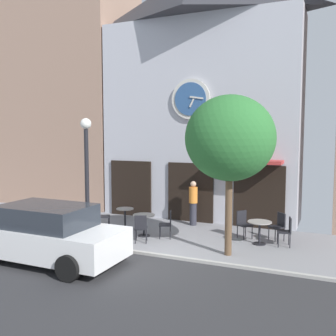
{
  "coord_description": "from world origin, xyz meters",
  "views": [
    {
      "loc": [
        4.33,
        -9.5,
        3.49
      ],
      "look_at": [
        -0.78,
        2.24,
        2.29
      ],
      "focal_mm": 40.95,
      "sensor_mm": 36.0,
      "label": 1
    }
  ],
  "objects_px": {
    "street_lamp": "(87,177)",
    "cafe_chair_mid_row": "(243,222)",
    "cafe_chair_near_lamp": "(279,224)",
    "parked_car_white": "(47,234)",
    "street_tree": "(230,139)",
    "cafe_chair_curbside": "(168,222)",
    "cafe_table_leftmost": "(144,221)",
    "cafe_chair_under_awning": "(287,229)",
    "pedestrian_orange": "(193,203)",
    "cafe_table_rightmost": "(260,228)",
    "cafe_table_near_curb": "(125,215)",
    "cafe_chair_left_end": "(141,226)",
    "cafe_chair_near_tree": "(102,214)"
  },
  "relations": [
    {
      "from": "cafe_chair_under_awning",
      "to": "cafe_chair_left_end",
      "type": "xyz_separation_m",
      "value": [
        -4.26,
        -1.46,
        0.0
      ]
    },
    {
      "from": "cafe_chair_under_awning",
      "to": "cafe_chair_near_tree",
      "type": "bearing_deg",
      "value": -176.23
    },
    {
      "from": "cafe_table_rightmost",
      "to": "cafe_chair_near_lamp",
      "type": "distance_m",
      "value": 0.84
    },
    {
      "from": "cafe_table_near_curb",
      "to": "cafe_chair_left_end",
      "type": "height_order",
      "value": "cafe_chair_left_end"
    },
    {
      "from": "street_lamp",
      "to": "cafe_chair_curbside",
      "type": "bearing_deg",
      "value": 18.77
    },
    {
      "from": "street_lamp",
      "to": "street_tree",
      "type": "xyz_separation_m",
      "value": [
        4.84,
        -0.05,
        1.3
      ]
    },
    {
      "from": "street_lamp",
      "to": "cafe_chair_curbside",
      "type": "relative_size",
      "value": 4.39
    },
    {
      "from": "cafe_table_near_curb",
      "to": "pedestrian_orange",
      "type": "xyz_separation_m",
      "value": [
        2.04,
        1.56,
        0.36
      ]
    },
    {
      "from": "street_lamp",
      "to": "parked_car_white",
      "type": "relative_size",
      "value": 0.92
    },
    {
      "from": "pedestrian_orange",
      "to": "cafe_table_rightmost",
      "type": "bearing_deg",
      "value": -28.9
    },
    {
      "from": "cafe_table_leftmost",
      "to": "cafe_table_near_curb",
      "type": "bearing_deg",
      "value": 152.37
    },
    {
      "from": "street_tree",
      "to": "cafe_chair_curbside",
      "type": "distance_m",
      "value": 3.72
    },
    {
      "from": "street_tree",
      "to": "street_lamp",
      "type": "bearing_deg",
      "value": 179.4
    },
    {
      "from": "cafe_chair_near_lamp",
      "to": "pedestrian_orange",
      "type": "distance_m",
      "value": 3.35
    },
    {
      "from": "street_tree",
      "to": "cafe_chair_near_lamp",
      "type": "xyz_separation_m",
      "value": [
        1.12,
        2.09,
        -2.78
      ]
    },
    {
      "from": "cafe_table_leftmost",
      "to": "cafe_chair_under_awning",
      "type": "height_order",
      "value": "cafe_chair_under_awning"
    },
    {
      "from": "parked_car_white",
      "to": "pedestrian_orange",
      "type": "bearing_deg",
      "value": 67.54
    },
    {
      "from": "cafe_chair_curbside",
      "to": "pedestrian_orange",
      "type": "height_order",
      "value": "pedestrian_orange"
    },
    {
      "from": "cafe_chair_curbside",
      "to": "parked_car_white",
      "type": "relative_size",
      "value": 0.21
    },
    {
      "from": "cafe_table_near_curb",
      "to": "cafe_table_rightmost",
      "type": "xyz_separation_m",
      "value": [
        4.78,
        0.05,
        0.02
      ]
    },
    {
      "from": "cafe_chair_near_lamp",
      "to": "pedestrian_orange",
      "type": "bearing_deg",
      "value": 165.65
    },
    {
      "from": "cafe_table_near_curb",
      "to": "cafe_chair_near_tree",
      "type": "bearing_deg",
      "value": -162.5
    },
    {
      "from": "street_tree",
      "to": "pedestrian_orange",
      "type": "bearing_deg",
      "value": 125.86
    },
    {
      "from": "cafe_chair_under_awning",
      "to": "cafe_chair_near_lamp",
      "type": "height_order",
      "value": "same"
    },
    {
      "from": "cafe_table_rightmost",
      "to": "pedestrian_orange",
      "type": "relative_size",
      "value": 0.44
    },
    {
      "from": "cafe_chair_left_end",
      "to": "cafe_chair_near_lamp",
      "type": "bearing_deg",
      "value": 27.21
    },
    {
      "from": "street_lamp",
      "to": "cafe_chair_mid_row",
      "type": "bearing_deg",
      "value": 21.22
    },
    {
      "from": "cafe_chair_near_lamp",
      "to": "cafe_table_near_curb",
      "type": "bearing_deg",
      "value": -172.06
    },
    {
      "from": "cafe_table_near_curb",
      "to": "cafe_chair_curbside",
      "type": "bearing_deg",
      "value": -13.25
    },
    {
      "from": "parked_car_white",
      "to": "cafe_chair_near_tree",
      "type": "bearing_deg",
      "value": 99.78
    },
    {
      "from": "cafe_table_leftmost",
      "to": "cafe_chair_under_awning",
      "type": "bearing_deg",
      "value": 8.86
    },
    {
      "from": "cafe_chair_curbside",
      "to": "cafe_chair_near_lamp",
      "type": "distance_m",
      "value": 3.6
    },
    {
      "from": "cafe_table_near_curb",
      "to": "cafe_table_rightmost",
      "type": "distance_m",
      "value": 4.78
    },
    {
      "from": "cafe_chair_mid_row",
      "to": "pedestrian_orange",
      "type": "relative_size",
      "value": 0.54
    },
    {
      "from": "cafe_table_leftmost",
      "to": "pedestrian_orange",
      "type": "bearing_deg",
      "value": 64.57
    },
    {
      "from": "cafe_chair_curbside",
      "to": "pedestrian_orange",
      "type": "relative_size",
      "value": 0.54
    },
    {
      "from": "cafe_table_near_curb",
      "to": "cafe_table_rightmost",
      "type": "height_order",
      "value": "cafe_table_near_curb"
    },
    {
      "from": "street_lamp",
      "to": "cafe_table_rightmost",
      "type": "relative_size",
      "value": 5.33
    },
    {
      "from": "cafe_chair_near_lamp",
      "to": "parked_car_white",
      "type": "distance_m",
      "value": 7.15
    },
    {
      "from": "street_lamp",
      "to": "pedestrian_orange",
      "type": "xyz_separation_m",
      "value": [
        2.73,
        2.87,
        -1.15
      ]
    },
    {
      "from": "street_tree",
      "to": "cafe_chair_curbside",
      "type": "bearing_deg",
      "value": 158.11
    },
    {
      "from": "cafe_chair_near_tree",
      "to": "pedestrian_orange",
      "type": "xyz_separation_m",
      "value": [
        2.86,
        1.82,
        0.33
      ]
    },
    {
      "from": "cafe_table_near_curb",
      "to": "cafe_chair_under_awning",
      "type": "bearing_deg",
      "value": 1.68
    },
    {
      "from": "cafe_chair_under_awning",
      "to": "cafe_chair_curbside",
      "type": "relative_size",
      "value": 1.0
    },
    {
      "from": "street_tree",
      "to": "parked_car_white",
      "type": "distance_m",
      "value": 5.63
    },
    {
      "from": "cafe_table_rightmost",
      "to": "cafe_chair_under_awning",
      "type": "height_order",
      "value": "cafe_chair_under_awning"
    },
    {
      "from": "street_lamp",
      "to": "cafe_chair_under_awning",
      "type": "distance_m",
      "value": 6.61
    },
    {
      "from": "cafe_chair_under_awning",
      "to": "cafe_table_near_curb",
      "type": "bearing_deg",
      "value": -178.32
    },
    {
      "from": "cafe_chair_curbside",
      "to": "street_tree",
      "type": "bearing_deg",
      "value": -21.89
    },
    {
      "from": "cafe_table_leftmost",
      "to": "cafe_chair_near_tree",
      "type": "xyz_separation_m",
      "value": [
        -1.86,
        0.29,
        -0.0
      ]
    }
  ]
}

